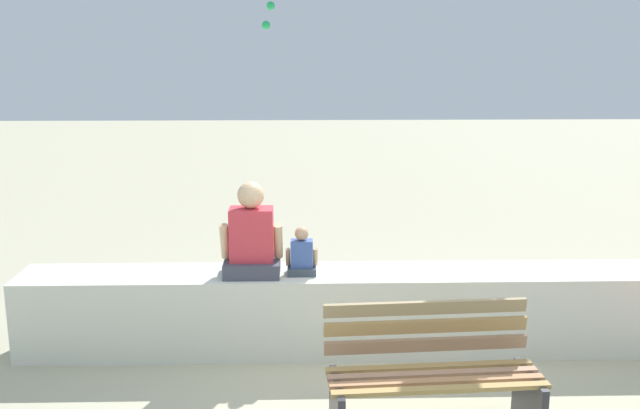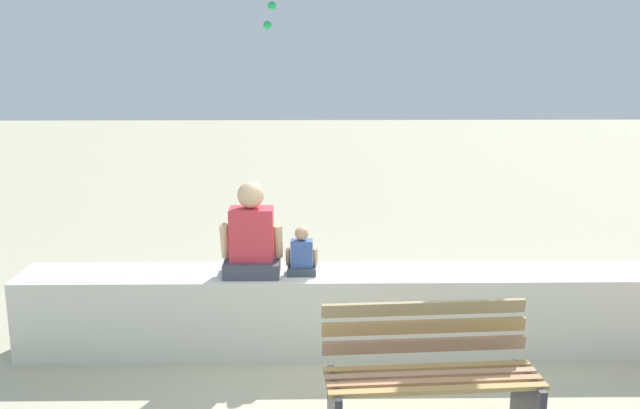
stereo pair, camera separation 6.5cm
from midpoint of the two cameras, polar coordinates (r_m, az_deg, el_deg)
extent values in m
cube|color=silver|center=(6.49, 3.01, -8.24)|extent=(5.93, 0.61, 0.71)
cube|color=#A38248|center=(4.97, 9.09, -14.06)|extent=(1.46, 0.17, 0.03)
cube|color=#A3714B|center=(5.07, 8.77, -13.49)|extent=(1.46, 0.17, 0.03)
cube|color=#A1775A|center=(5.16, 8.46, -12.95)|extent=(1.46, 0.17, 0.03)
cube|color=#A48249|center=(5.26, 8.16, -12.43)|extent=(1.46, 0.17, 0.03)
cube|color=#977457|center=(5.31, 7.93, -10.77)|extent=(1.45, 0.15, 0.10)
cube|color=#A2804D|center=(5.28, 7.92, -9.38)|extent=(1.45, 0.15, 0.10)
cube|color=#947F5A|center=(5.25, 7.91, -7.97)|extent=(1.45, 0.15, 0.10)
cube|color=#2D2D33|center=(5.41, 15.65, -14.74)|extent=(0.09, 0.53, 0.45)
cube|color=#3C3F4E|center=(6.30, -5.60, -4.87)|extent=(0.47, 0.39, 0.13)
cube|color=#CE3541|center=(6.22, -5.66, -2.32)|extent=(0.37, 0.24, 0.45)
cylinder|color=#D9B085|center=(6.24, -7.73, -2.85)|extent=(0.08, 0.18, 0.33)
cylinder|color=#D9B085|center=(6.20, -3.58, -2.85)|extent=(0.08, 0.18, 0.33)
sphere|color=#D9B085|center=(6.14, -5.73, 0.73)|extent=(0.23, 0.23, 0.23)
cube|color=#36404B|center=(6.30, -1.72, -5.13)|extent=(0.24, 0.20, 0.07)
cube|color=#3D589B|center=(6.25, -1.73, -3.83)|extent=(0.19, 0.12, 0.23)
cylinder|color=tan|center=(6.25, -2.80, -4.11)|extent=(0.04, 0.09, 0.17)
cylinder|color=tan|center=(6.25, -0.66, -4.10)|extent=(0.04, 0.09, 0.17)
sphere|color=tan|center=(6.21, -1.74, -2.28)|extent=(0.12, 0.12, 0.12)
sphere|color=#25C062|center=(7.18, -4.14, 15.20)|extent=(0.08, 0.08, 0.08)
sphere|color=#25C062|center=(7.09, -4.50, 13.77)|extent=(0.08, 0.08, 0.08)
camera|label=1|loc=(0.03, -90.30, -0.07)|focal=41.05mm
camera|label=2|loc=(0.03, 89.70, 0.07)|focal=41.05mm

